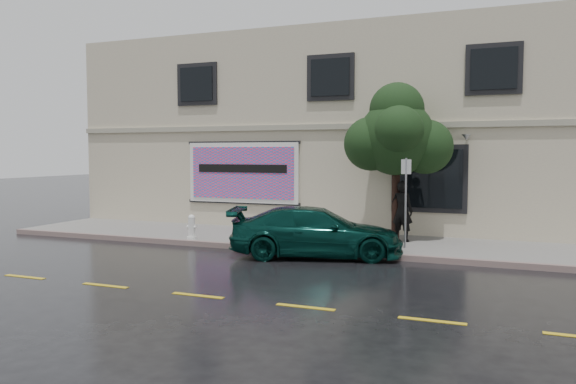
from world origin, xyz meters
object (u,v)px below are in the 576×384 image
at_px(car, 316,232).
at_px(street_tree, 396,138).
at_px(pedestrian, 402,211).
at_px(fire_hydrant, 192,227).

relative_size(car, street_tree, 1.09).
bearing_deg(pedestrian, car, 64.06).
xyz_separation_m(street_tree, fire_hydrant, (-5.76, -1.99, -2.66)).
bearing_deg(car, street_tree, -48.05).
relative_size(pedestrian, fire_hydrant, 2.41).
xyz_separation_m(pedestrian, street_tree, (-0.21, 0.11, 2.13)).
height_order(car, pedestrian, pedestrian).
xyz_separation_m(car, street_tree, (1.60, 2.59, 2.51)).
distance_m(street_tree, fire_hydrant, 6.65).
height_order(car, street_tree, street_tree).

